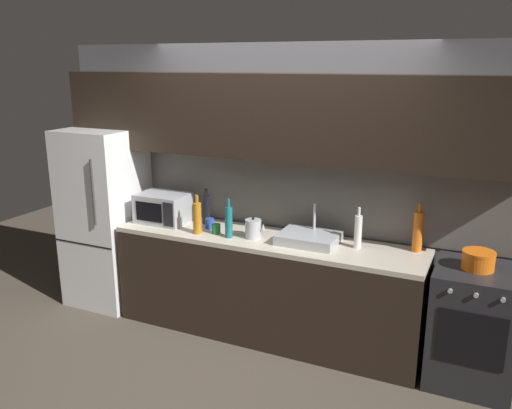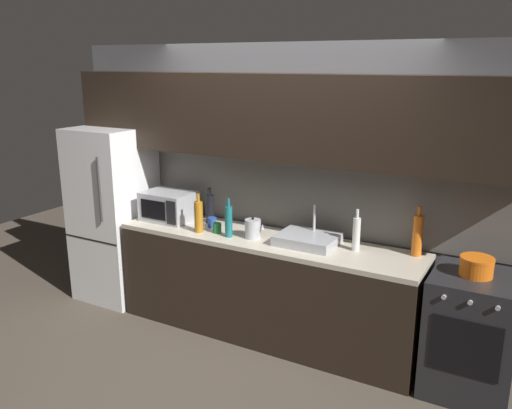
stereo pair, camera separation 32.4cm
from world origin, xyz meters
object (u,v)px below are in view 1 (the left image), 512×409
Objects in this scene: oven_range at (473,326)px; wine_bottle_amber at (197,218)px; microwave at (164,208)px; wine_bottle_teal at (229,222)px; wine_bottle_orange at (418,231)px; mug_blue at (210,223)px; cooking_pot at (478,260)px; kettle at (253,229)px; mug_green at (216,229)px; wine_bottle_white at (358,231)px; wine_bottle_dark at (206,209)px; refrigerator at (105,217)px.

oven_range is 2.34m from wine_bottle_amber.
oven_range is at bearing 3.55° from wine_bottle_amber.
wine_bottle_teal is at bearing -10.60° from microwave.
wine_bottle_orange is 4.21× the size of mug_blue.
wine_bottle_orange is at bearing 156.16° from cooking_pot.
cooking_pot is at bearing 174.78° from oven_range.
wine_bottle_amber is 2.25m from cooking_pot.
kettle is 0.50m from wine_bottle_amber.
cooking_pot reaches higher than mug_green.
oven_range is 9.72× the size of mug_blue.
kettle is 0.87m from wine_bottle_white.
wine_bottle_amber is at bearing -169.15° from wine_bottle_orange.
wine_bottle_dark is 0.98× the size of wine_bottle_white.
oven_range is (3.40, -0.00, -0.41)m from refrigerator.
oven_range is 2.29m from mug_blue.
wine_bottle_orange is at bearing 5.79° from mug_blue.
microwave is 1.39× the size of wine_bottle_dark.
wine_bottle_orange reaches higher than microwave.
cooking_pot is at bearing -0.59° from mug_blue.
mug_blue is (1.17, 0.02, 0.08)m from refrigerator.
wine_bottle_orange is 1.53m from wine_bottle_teal.
wine_bottle_amber is at bearing -7.09° from refrigerator.
kettle is at bearing -8.79° from mug_blue.
kettle is 0.34m from mug_green.
oven_range is 2.78m from microwave.
wine_bottle_teal is 0.18m from mug_green.
mug_blue reaches higher than mug_green.
oven_range is at bearing 1.54° from kettle.
microwave is 1.18× the size of wine_bottle_orange.
wine_bottle_teal is (0.75, -0.14, 0.00)m from microwave.
wine_bottle_white is at bearing 9.28° from wine_bottle_amber.
mug_blue is (-2.24, 0.02, 0.50)m from oven_range.
microwave is at bearing 175.95° from kettle.
wine_bottle_white is at bearing 174.98° from cooking_pot.
refrigerator is 18.68× the size of mug_blue.
oven_range is 2.41m from wine_bottle_dark.
microwave is (-2.72, 0.02, 0.58)m from oven_range.
wine_bottle_dark reaches higher than kettle.
microwave reaches higher than mug_green.
refrigerator is 1.92× the size of oven_range.
wine_bottle_amber reaches higher than cooking_pot.
oven_range is 2.63× the size of wine_bottle_amber.
wine_bottle_orange reaches higher than mug_blue.
oven_range is 2.67× the size of wine_bottle_white.
cooking_pot is (2.10, 0.08, 0.02)m from mug_green.
mug_blue is at bearing 171.21° from kettle.
wine_bottle_amber reaches higher than wine_bottle_white.
microwave is 1.81m from wine_bottle_white.
wine_bottle_amber is 3.70× the size of mug_blue.
microwave is 4.97× the size of mug_blue.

